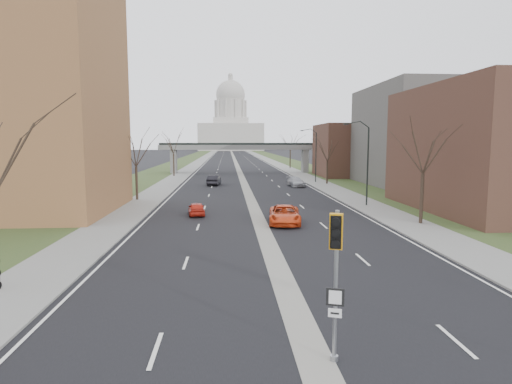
{
  "coord_description": "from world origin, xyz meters",
  "views": [
    {
      "loc": [
        -2.64,
        -11.25,
        6.7
      ],
      "look_at": [
        -1.1,
        11.78,
        3.97
      ],
      "focal_mm": 30.0,
      "sensor_mm": 36.0,
      "label": 1
    }
  ],
  "objects": [
    {
      "name": "ground",
      "position": [
        0.0,
        0.0,
        0.0
      ],
      "size": [
        700.0,
        700.0,
        0.0
      ],
      "primitive_type": "plane",
      "color": "black",
      "rests_on": "ground"
    },
    {
      "name": "road_surface",
      "position": [
        0.0,
        150.0,
        0.01
      ],
      "size": [
        20.0,
        600.0,
        0.01
      ],
      "primitive_type": "cube",
      "color": "black",
      "rests_on": "ground"
    },
    {
      "name": "median_strip",
      "position": [
        0.0,
        150.0,
        0.0
      ],
      "size": [
        1.2,
        600.0,
        0.02
      ],
      "primitive_type": "cube",
      "color": "gray",
      "rests_on": "ground"
    },
    {
      "name": "sidewalk_right",
      "position": [
        12.0,
        150.0,
        0.06
      ],
      "size": [
        4.0,
        600.0,
        0.12
      ],
      "primitive_type": "cube",
      "color": "gray",
      "rests_on": "ground"
    },
    {
      "name": "sidewalk_left",
      "position": [
        -12.0,
        150.0,
        0.06
      ],
      "size": [
        4.0,
        600.0,
        0.12
      ],
      "primitive_type": "cube",
      "color": "gray",
      "rests_on": "ground"
    },
    {
      "name": "grass_verge_right",
      "position": [
        18.0,
        150.0,
        0.05
      ],
      "size": [
        8.0,
        600.0,
        0.1
      ],
      "primitive_type": "cube",
      "color": "#2B401D",
      "rests_on": "ground"
    },
    {
      "name": "grass_verge_left",
      "position": [
        -18.0,
        150.0,
        0.05
      ],
      "size": [
        8.0,
        600.0,
        0.1
      ],
      "primitive_type": "cube",
      "color": "#2B401D",
      "rests_on": "ground"
    },
    {
      "name": "commercial_block_near",
      "position": [
        24.0,
        28.0,
        6.0
      ],
      "size": [
        16.0,
        20.0,
        12.0
      ],
      "primitive_type": "cube",
      "color": "#4F3025",
      "rests_on": "ground"
    },
    {
      "name": "commercial_block_mid",
      "position": [
        28.0,
        52.0,
        7.5
      ],
      "size": [
        18.0,
        22.0,
        15.0
      ],
      "primitive_type": "cube",
      "color": "#54514C",
      "rests_on": "ground"
    },
    {
      "name": "commercial_block_far",
      "position": [
        22.0,
        70.0,
        5.0
      ],
      "size": [
        14.0,
        14.0,
        10.0
      ],
      "primitive_type": "cube",
      "color": "#4F3025",
      "rests_on": "ground"
    },
    {
      "name": "pedestrian_bridge",
      "position": [
        0.0,
        80.0,
        4.84
      ],
      "size": [
        34.0,
        3.0,
        6.45
      ],
      "color": "slate",
      "rests_on": "ground"
    },
    {
      "name": "capitol",
      "position": [
        0.0,
        320.0,
        18.6
      ],
      "size": [
        48.0,
        42.0,
        55.75
      ],
      "color": "beige",
      "rests_on": "ground"
    },
    {
      "name": "streetlight_mid",
      "position": [
        10.99,
        32.0,
        6.95
      ],
      "size": [
        2.61,
        0.2,
        8.7
      ],
      "color": "black",
      "rests_on": "sidewalk_right"
    },
    {
      "name": "streetlight_far",
      "position": [
        10.99,
        58.0,
        6.95
      ],
      "size": [
        2.61,
        0.2,
        8.7
      ],
      "color": "black",
      "rests_on": "sidewalk_right"
    },
    {
      "name": "tree_left_b",
      "position": [
        -13.0,
        38.0,
        6.23
      ],
      "size": [
        6.75,
        6.75,
        8.81
      ],
      "color": "#382B21",
      "rests_on": "sidewalk_left"
    },
    {
      "name": "tree_left_c",
      "position": [
        -13.0,
        72.0,
        7.04
      ],
      "size": [
        7.65,
        7.65,
        9.99
      ],
      "color": "#382B21",
      "rests_on": "sidewalk_left"
    },
    {
      "name": "tree_right_a",
      "position": [
        13.0,
        22.0,
        6.64
      ],
      "size": [
        7.2,
        7.2,
        9.4
      ],
      "color": "#382B21",
      "rests_on": "sidewalk_right"
    },
    {
      "name": "tree_right_b",
      "position": [
        13.0,
        55.0,
        5.82
      ],
      "size": [
        6.3,
        6.3,
        8.22
      ],
      "color": "#382B21",
      "rests_on": "sidewalk_right"
    },
    {
      "name": "tree_right_c",
      "position": [
        13.0,
        95.0,
        7.04
      ],
      "size": [
        7.65,
        7.65,
        9.99
      ],
      "color": "#382B21",
      "rests_on": "sidewalk_right"
    },
    {
      "name": "signal_pole_median",
      "position": [
        0.5,
        0.74,
        3.27
      ],
      "size": [
        0.64,
        0.79,
        4.69
      ],
      "rotation": [
        0.0,
        0.0,
        -0.31
      ],
      "color": "gray",
      "rests_on": "ground"
    },
    {
      "name": "car_left_near",
      "position": [
        -5.5,
        27.64,
        0.61
      ],
      "size": [
        1.82,
        3.7,
        1.22
      ],
      "primitive_type": "imported",
      "rotation": [
        0.0,
        0.0,
        3.25
      ],
      "color": "red",
      "rests_on": "ground"
    },
    {
      "name": "car_left_far",
      "position": [
        -4.74,
        54.91,
        0.79
      ],
      "size": [
        2.2,
        4.93,
        1.57
      ],
      "primitive_type": "imported",
      "rotation": [
        0.0,
        0.0,
        3.03
      ],
      "color": "black",
      "rests_on": "ground"
    },
    {
      "name": "car_right_near",
      "position": [
        2.0,
        23.08,
        0.75
      ],
      "size": [
        3.04,
        5.62,
        1.5
      ],
      "primitive_type": "imported",
      "rotation": [
        0.0,
        0.0,
        -0.1
      ],
      "color": "red",
      "rests_on": "ground"
    },
    {
      "name": "car_right_mid",
      "position": [
        7.56,
        51.98,
        0.69
      ],
      "size": [
        2.52,
        4.94,
        1.37
      ],
      "primitive_type": "imported",
      "rotation": [
        0.0,
        0.0,
        0.13
      ],
      "color": "#95969C",
      "rests_on": "ground"
    }
  ]
}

